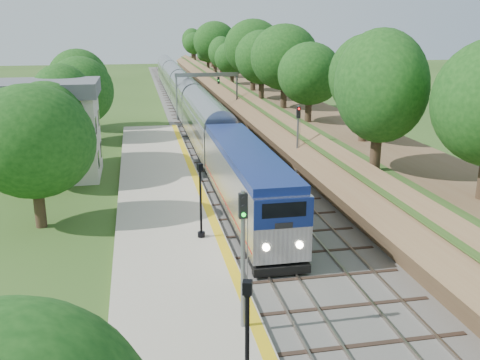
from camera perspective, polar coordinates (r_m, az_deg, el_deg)
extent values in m
cube|color=#4C4944|center=(76.73, -4.34, 7.08)|extent=(9.50, 170.00, 0.12)
cube|color=gray|center=(76.45, -6.39, 7.10)|extent=(0.08, 170.00, 0.16)
cube|color=gray|center=(76.57, -5.30, 7.15)|extent=(0.08, 170.00, 0.16)
cube|color=gray|center=(76.86, -3.39, 7.22)|extent=(0.08, 170.00, 0.16)
cube|color=gray|center=(77.07, -2.32, 7.26)|extent=(0.08, 170.00, 0.16)
cube|color=#AFA58D|center=(33.57, -7.64, -5.12)|extent=(6.40, 68.00, 0.38)
cube|color=gold|center=(33.75, -2.81, -4.52)|extent=(0.55, 68.00, 0.01)
cube|color=brown|center=(78.17, 2.64, 8.35)|extent=(9.00, 170.00, 3.00)
cube|color=brown|center=(77.38, -0.20, 8.14)|extent=(4.47, 170.00, 4.54)
cylinder|color=#332316|center=(31.34, 21.76, 0.20)|extent=(0.60, 0.60, 2.62)
sphere|color=#113B10|center=(30.61, 22.46, 6.62)|extent=(5.70, 5.70, 5.70)
cylinder|color=#332316|center=(77.49, 1.57, 10.39)|extent=(0.60, 0.60, 2.62)
sphere|color=#113B10|center=(77.20, 1.59, 13.02)|extent=(5.70, 5.70, 5.70)
cylinder|color=#332316|center=(126.60, -3.46, 12.70)|extent=(0.60, 0.60, 2.62)
sphere|color=#113B10|center=(126.42, -3.48, 14.31)|extent=(5.70, 5.70, 5.70)
cube|color=beige|center=(46.68, -19.78, 4.28)|extent=(8.00, 6.00, 6.80)
cube|color=#57595F|center=(46.08, -20.26, 9.15)|extent=(8.60, 6.60, 1.20)
cube|color=black|center=(44.82, -14.84, 2.14)|extent=(0.05, 1.10, 1.30)
cube|color=black|center=(48.32, -14.60, 3.17)|extent=(0.05, 1.10, 1.30)
cube|color=black|center=(44.24, -15.11, 5.65)|extent=(0.05, 1.10, 1.30)
cube|color=black|center=(47.78, -14.84, 6.43)|extent=(0.05, 1.10, 1.30)
cylinder|color=slate|center=(71.03, -6.75, 8.75)|extent=(0.24, 0.24, 6.20)
cylinder|color=slate|center=(72.06, -0.32, 8.97)|extent=(0.24, 0.24, 6.20)
cube|color=slate|center=(71.12, -3.55, 11.15)|extent=(8.40, 0.25, 0.50)
cube|color=black|center=(70.77, -5.57, 10.47)|extent=(0.30, 0.20, 0.90)
cube|color=black|center=(71.26, -2.31, 10.57)|extent=(0.30, 0.20, 0.90)
cylinder|color=#332316|center=(43.04, -17.62, 0.53)|extent=(0.60, 0.60, 2.45)
sphere|color=#113B10|center=(42.30, -18.01, 4.87)|extent=(5.32, 5.32, 5.32)
cylinder|color=#332316|center=(58.55, -16.00, 4.74)|extent=(0.60, 0.60, 2.45)
sphere|color=#113B10|center=(58.00, -16.25, 7.95)|extent=(5.32, 5.32, 5.32)
cube|color=black|center=(35.33, 0.64, -3.18)|extent=(2.78, 17.39, 0.60)
cube|color=#B7BAC1|center=(34.71, 0.65, -0.05)|extent=(3.02, 18.12, 3.42)
cube|color=navy|center=(34.21, 0.66, 3.06)|extent=(2.90, 17.39, 0.44)
cube|color=navy|center=(26.01, 4.70, -3.60)|extent=(2.99, 0.10, 1.51)
cube|color=black|center=(25.91, 4.73, -3.21)|extent=(2.21, 0.06, 0.75)
cube|color=#AA1410|center=(35.05, 0.65, -1.86)|extent=(3.04, 17.76, 0.10)
cube|color=#B7BAC1|center=(53.73, -3.61, 5.45)|extent=(3.02, 20.13, 3.93)
cube|color=#B7BAC1|center=(74.07, -5.73, 8.42)|extent=(3.02, 20.13, 3.93)
cube|color=#B7BAC1|center=(94.58, -6.95, 10.11)|extent=(3.02, 20.13, 3.93)
cube|color=#B7BAC1|center=(115.17, -7.74, 11.19)|extent=(3.02, 20.13, 3.93)
cylinder|color=black|center=(17.56, 0.77, -17.81)|extent=(0.14, 0.14, 4.03)
cube|color=black|center=(16.41, 0.80, -11.38)|extent=(0.36, 0.36, 0.41)
cube|color=silver|center=(16.41, 0.80, -11.38)|extent=(0.26, 0.26, 0.31)
cylinder|color=black|center=(31.52, -4.14, -5.81)|extent=(0.44, 0.44, 0.30)
cylinder|color=black|center=(30.84, -4.21, -2.45)|extent=(0.14, 0.14, 3.90)
cube|color=black|center=(30.22, -4.30, 1.41)|extent=(0.36, 0.36, 0.40)
cube|color=silver|center=(30.22, -4.30, 1.41)|extent=(0.25, 0.25, 0.30)
cylinder|color=slate|center=(21.52, 0.31, -8.63)|extent=(0.18, 0.18, 5.88)
cube|color=black|center=(20.65, 0.32, -2.76)|extent=(0.34, 0.22, 1.01)
cylinder|color=#0CE526|center=(20.52, 0.40, -2.88)|extent=(0.16, 0.06, 0.16)
cylinder|color=slate|center=(44.55, 6.16, 4.18)|extent=(0.17, 0.17, 5.88)
cube|color=black|center=(44.11, 6.25, 7.19)|extent=(0.32, 0.21, 0.95)
cylinder|color=#FF0C0C|center=(44.00, 6.30, 7.16)|extent=(0.15, 0.06, 0.15)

